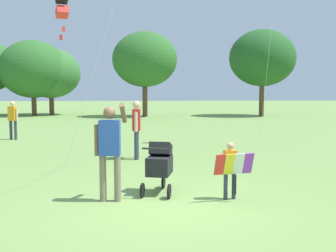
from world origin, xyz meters
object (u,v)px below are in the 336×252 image
Objects in this scene: child_with_butterfly_kite at (231,166)px; person_adult_flyer at (110,145)px; person_sitting_far at (13,117)px; person_couple_left at (136,125)px; stroller at (160,163)px; kite_adult_black at (62,5)px.

person_adult_flyer is (-2.24, 0.00, 0.41)m from child_with_butterfly_kite.
person_sitting_far is 7.07m from person_couple_left.
person_adult_flyer reaches higher than person_couple_left.
person_adult_flyer is 1.17× the size of person_sitting_far.
kite_adult_black reaches higher than stroller.
child_with_butterfly_kite is at bearing -0.10° from person_adult_flyer.
child_with_butterfly_kite is 2.27m from person_adult_flyer.
person_sitting_far reaches higher than child_with_butterfly_kite.
kite_adult_black is 2.96× the size of person_sitting_far.
child_with_butterfly_kite is 0.63× the size of person_couple_left.
kite_adult_black is at bearing -153.97° from person_couple_left.
person_adult_flyer is at bearing -67.24° from kite_adult_black.
person_sitting_far is 0.91× the size of person_couple_left.
child_with_butterfly_kite is 0.23× the size of kite_adult_black.
kite_adult_black is at bearing 135.87° from child_with_butterfly_kite.
person_couple_left reaches higher than person_sitting_far.
stroller is at bearing -51.46° from kite_adult_black.
kite_adult_black is 7.42m from person_sitting_far.
stroller is at bearing 156.53° from child_with_butterfly_kite.
kite_adult_black is at bearing 128.54° from stroller.
person_adult_flyer reaches higher than stroller.
person_sitting_far is (-3.23, 5.80, -3.32)m from kite_adult_black.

